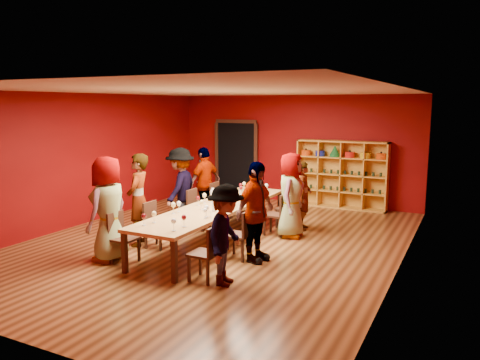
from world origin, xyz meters
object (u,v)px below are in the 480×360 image
Objects in this scene: chair_person_left_1 at (155,222)px; chair_person_left_3 at (196,207)px; chair_person_left_4 at (219,199)px; person_right_3 at (291,195)px; person_left_3 at (180,188)px; chair_person_right_4 at (290,206)px; person_left_0 at (108,209)px; person_right_0 at (226,235)px; spittoon_bowl at (219,202)px; person_left_4 at (205,183)px; shelving_unit at (342,171)px; person_right_4 at (303,196)px; chair_person_left_0 at (121,235)px; chair_person_right_3 at (279,212)px; chair_person_right_1 at (242,232)px; chair_person_right_0 at (208,250)px; tasting_table at (216,208)px; person_right_1 at (255,212)px; wine_bottle at (257,190)px; person_left_1 at (138,200)px.

chair_person_left_1 and chair_person_left_3 have the same top height.
chair_person_left_4 is 2.22m from person_right_3.
chair_person_right_4 is (2.23, 1.04, -0.40)m from person_left_3.
person_left_0 is 1.19× the size of person_right_0.
person_right_0 is 5.75× the size of spittoon_bowl.
chair_person_left_1 is 0.52× the size of person_left_4.
shelving_unit is 5.63m from chair_person_left_1.
person_left_4 is at bearing 68.34° from person_right_3.
chair_person_left_3 is 0.59× the size of person_right_4.
person_left_0 is at bearing -120.54° from chair_person_right_4.
chair_person_left_0 is 3.27× the size of spittoon_bowl.
person_left_0 is at bearing 77.45° from person_right_0.
chair_person_right_3 is (2.20, -0.65, -0.37)m from person_left_4.
chair_person_left_1 is 0.50× the size of person_right_3.
person_left_0 is 2.09× the size of chair_person_right_1.
chair_person_left_4 is at bearing 160.27° from chair_person_right_3.
chair_person_right_3 is (0.00, 1.74, 0.00)m from chair_person_right_1.
shelving_unit is 6.21m from chair_person_right_0.
person_right_3 is at bearing 42.36° from tasting_table.
chair_person_left_3 is 0.50× the size of person_right_1.
person_left_3 is 2.52m from person_right_3.
chair_person_right_3 is 0.59× the size of person_right_4.
chair_person_left_4 is 0.52× the size of person_left_4.
tasting_table is 5.06× the size of chair_person_left_1.
chair_person_right_0 is 1.00× the size of chair_person_right_1.
chair_person_left_1 is (0.26, 0.97, -0.43)m from person_left_0.
person_right_0 is at bearing -168.02° from person_right_1.
wine_bottle reaches higher than spittoon_bowl.
person_left_3 is 1.18× the size of person_right_4.
chair_person_left_0 and chair_person_left_4 have the same top height.
chair_person_left_1 is (-2.31, -5.12, -0.49)m from shelving_unit.
chair_person_left_1 is 1.51m from chair_person_left_3.
person_left_0 is at bearing 180.00° from chair_person_left_0.
person_left_1 is (-2.68, -5.12, -0.08)m from shelving_unit.
tasting_table is 2.61× the size of person_left_4.
shelving_unit reaches higher than person_right_1.
shelving_unit is (1.40, 4.32, 0.28)m from tasting_table.
chair_person_right_3 is at bearing 90.00° from chair_person_right_1.
wine_bottle is (-0.66, 2.10, 0.36)m from chair_person_right_1.
person_left_4 reaches higher than chair_person_left_0.
chair_person_left_4 is at bearing 165.83° from wine_bottle.
person_left_3 reaches higher than wine_bottle.
person_left_0 is at bearing 177.76° from chair_person_right_0.
person_right_0 is at bearing 166.99° from person_right_4.
chair_person_right_3 reaches higher than spittoon_bowl.
chair_person_left_1 is at bearing 53.07° from person_right_0.
person_right_3 is (2.08, 2.84, 0.39)m from chair_person_left_0.
person_left_0 is 1.23× the size of person_right_4.
person_right_3 is at bearing 106.53° from person_left_1.
chair_person_left_3 is 2.38m from person_right_4.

